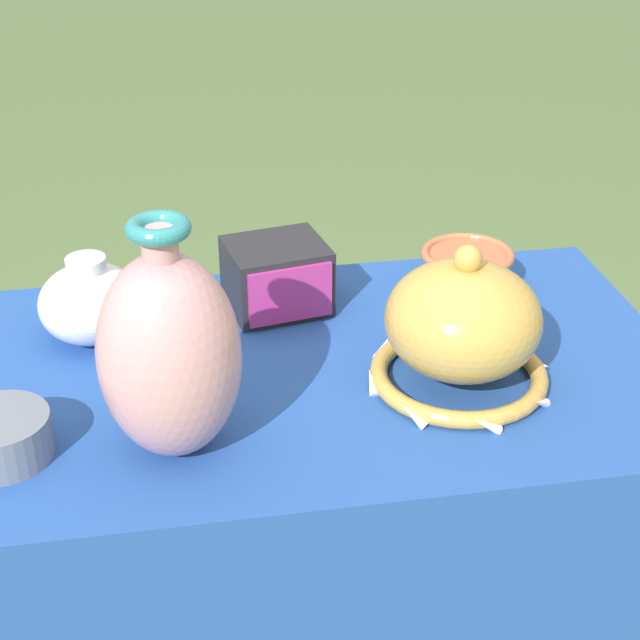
# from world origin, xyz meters

# --- Properties ---
(display_table) EXTENTS (0.94, 0.56, 0.69)m
(display_table) POSITION_xyz_m (0.00, -0.02, 0.59)
(display_table) COLOR olive
(display_table) RESTS_ON ground_plane
(vase_tall_bulbous) EXTENTS (0.16, 0.16, 0.28)m
(vase_tall_bulbous) POSITION_xyz_m (-0.19, -0.15, 0.81)
(vase_tall_bulbous) COLOR #D19399
(vase_tall_bulbous) RESTS_ON display_table
(vase_dome_bell) EXTENTS (0.23, 0.23, 0.19)m
(vase_dome_bell) POSITION_xyz_m (0.17, -0.07, 0.76)
(vase_dome_bell) COLOR gold
(vase_dome_bell) RESTS_ON display_table
(mosaic_tile_box) EXTENTS (0.15, 0.14, 0.10)m
(mosaic_tile_box) POSITION_xyz_m (-0.03, 0.16, 0.73)
(mosaic_tile_box) COLOR #232328
(mosaic_tile_box) RESTS_ON display_table
(cup_wide_terracotta) EXTENTS (0.13, 0.13, 0.06)m
(cup_wide_terracotta) POSITION_xyz_m (0.25, 0.16, 0.72)
(cup_wide_terracotta) COLOR #BC6642
(cup_wide_terracotta) RESTS_ON display_table
(jar_round_porcelain) EXTENTS (0.14, 0.14, 0.12)m
(jar_round_porcelain) POSITION_xyz_m (-0.28, 0.12, 0.74)
(jar_round_porcelain) COLOR white
(jar_round_porcelain) RESTS_ON display_table
(pot_squat_slate) EXTENTS (0.11, 0.11, 0.05)m
(pot_squat_slate) POSITION_xyz_m (-0.38, -0.13, 0.71)
(pot_squat_slate) COLOR slate
(pot_squat_slate) RESTS_ON display_table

